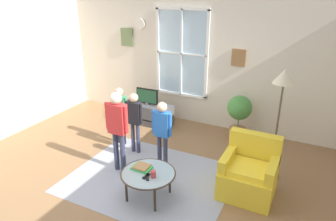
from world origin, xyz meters
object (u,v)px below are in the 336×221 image
at_px(television, 147,96).
at_px(person_blue_shirt, 162,128).
at_px(coffee_table, 148,174).
at_px(tv_stand, 148,114).
at_px(floor_lamp, 283,88).
at_px(person_red_shirt, 117,123).
at_px(remote_near_books, 146,176).
at_px(person_black_shirt, 135,116).
at_px(potted_plant_by_window, 239,113).
at_px(remote_near_cup, 148,177).
at_px(book_stack, 142,167).
at_px(cup, 153,174).
at_px(person_green_shirt, 120,109).
at_px(armchair, 249,174).

relative_size(television, person_blue_shirt, 0.43).
bearing_deg(coffee_table, television, 120.36).
relative_size(tv_stand, floor_lamp, 0.62).
xyz_separation_m(person_red_shirt, floor_lamp, (2.29, 0.94, 0.64)).
distance_m(tv_stand, remote_near_books, 2.74).
height_order(person_red_shirt, person_black_shirt, person_red_shirt).
height_order(coffee_table, potted_plant_by_window, potted_plant_by_window).
relative_size(television, remote_near_cup, 3.67).
xyz_separation_m(book_stack, person_black_shirt, (-0.74, 1.00, 0.28)).
height_order(cup, person_black_shirt, person_black_shirt).
xyz_separation_m(television, potted_plant_by_window, (2.00, 0.13, -0.07)).
relative_size(coffee_table, floor_lamp, 0.44).
bearing_deg(book_stack, cup, -23.27).
relative_size(tv_stand, remote_near_cup, 8.00).
xyz_separation_m(book_stack, person_blue_shirt, (-0.05, 0.75, 0.31)).
bearing_deg(person_red_shirt, floor_lamp, 22.43).
xyz_separation_m(remote_near_books, person_black_shirt, (-0.90, 1.14, 0.29)).
height_order(coffee_table, person_green_shirt, person_green_shirt).
distance_m(remote_near_cup, person_green_shirt, 1.92).
xyz_separation_m(person_black_shirt, floor_lamp, (2.38, 0.31, 0.78)).
bearing_deg(cup, tv_stand, 121.80).
distance_m(television, coffee_table, 2.65).
height_order(tv_stand, coffee_table, tv_stand).
height_order(television, book_stack, television).
height_order(coffee_table, book_stack, book_stack).
bearing_deg(coffee_table, person_blue_shirt, 103.29).
height_order(remote_near_books, person_green_shirt, person_green_shirt).
xyz_separation_m(person_red_shirt, person_black_shirt, (-0.09, 0.64, -0.14)).
xyz_separation_m(person_red_shirt, potted_plant_by_window, (1.46, 2.00, -0.30)).
bearing_deg(coffee_table, person_black_shirt, 129.89).
relative_size(armchair, person_red_shirt, 0.63).
height_order(book_stack, potted_plant_by_window, potted_plant_by_window).
bearing_deg(person_green_shirt, floor_lamp, 2.85).
relative_size(remote_near_books, remote_near_cup, 1.00).
bearing_deg(cup, remote_near_cup, -138.59).
relative_size(remote_near_cup, floor_lamp, 0.08).
bearing_deg(armchair, tv_stand, 149.76).
bearing_deg(cup, person_red_shirt, 152.58).
distance_m(tv_stand, armchair, 3.01).
relative_size(cup, person_black_shirt, 0.09).
height_order(cup, remote_near_cup, cup).
bearing_deg(tv_stand, book_stack, -61.74).
height_order(remote_near_cup, potted_plant_by_window, potted_plant_by_window).
relative_size(tv_stand, cup, 11.39).
distance_m(coffee_table, person_green_shirt, 1.81).
xyz_separation_m(tv_stand, remote_near_books, (1.36, -2.37, 0.20)).
distance_m(person_green_shirt, person_blue_shirt, 1.19).
bearing_deg(coffee_table, remote_near_books, -75.16).
distance_m(cup, potted_plant_by_window, 2.53).
bearing_deg(person_black_shirt, person_red_shirt, -81.84).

